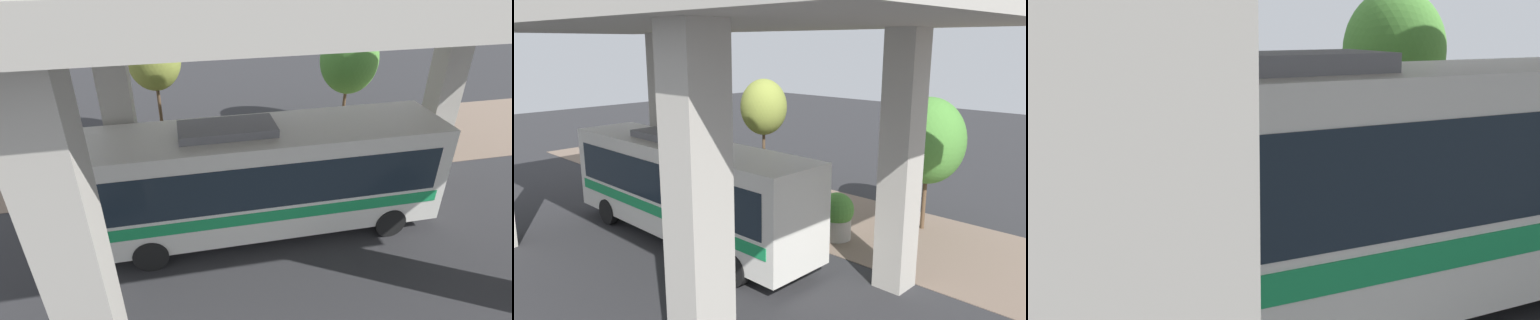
{
  "view_description": "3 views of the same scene",
  "coord_description": "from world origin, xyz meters",
  "views": [
    {
      "loc": [
        12.63,
        -3.84,
        8.39
      ],
      "look_at": [
        0.16,
        -1.24,
        1.19
      ],
      "focal_mm": 28.0,
      "sensor_mm": 36.0,
      "label": 1
    },
    {
      "loc": [
        12.59,
        12.34,
        6.91
      ],
      "look_at": [
        -1.28,
        -1.07,
        2.36
      ],
      "focal_mm": 35.0,
      "sensor_mm": 36.0,
      "label": 2
    },
    {
      "loc": [
        9.52,
        -5.9,
        4.15
      ],
      "look_at": [
        -0.98,
        -0.75,
        1.62
      ],
      "focal_mm": 45.0,
      "sensor_mm": 36.0,
      "label": 3
    }
  ],
  "objects": [
    {
      "name": "sidewalk_strip",
      "position": [
        -3.0,
        0.0,
        0.01
      ],
      "size": [
        6.0,
        40.0,
        0.02
      ],
      "color": "#7A6656",
      "rests_on": "ground"
    },
    {
      "name": "ground_plane",
      "position": [
        0.0,
        0.0,
        0.0
      ],
      "size": [
        80.0,
        80.0,
        0.0
      ],
      "primitive_type": "plane",
      "color": "#2D2D30",
      "rests_on": "ground"
    },
    {
      "name": "planter_extra",
      "position": [
        -1.97,
        -0.56,
        0.74
      ],
      "size": [
        1.14,
        1.14,
        1.52
      ],
      "color": "#ADA89E",
      "rests_on": "ground"
    },
    {
      "name": "planter_front",
      "position": [
        -0.62,
        -1.55,
        0.77
      ],
      "size": [
        1.16,
        1.16,
        1.51
      ],
      "color": "#ADA89E",
      "rests_on": "ground"
    },
    {
      "name": "planter_middle",
      "position": [
        -1.22,
        2.3,
        0.88
      ],
      "size": [
        1.22,
        1.22,
        1.72
      ],
      "color": "#ADA89E",
      "rests_on": "ground"
    },
    {
      "name": "bus",
      "position": [
        2.57,
        -1.49,
        2.05
      ],
      "size": [
        2.55,
        10.86,
        3.79
      ],
      "color": "silver",
      "rests_on": "ground"
    },
    {
      "name": "street_tree_far",
      "position": [
        -4.3,
        4.06,
        3.41
      ],
      "size": [
        2.66,
        2.66,
        5.02
      ],
      "color": "brown",
      "rests_on": "ground"
    },
    {
      "name": "street_tree_near",
      "position": [
        -4.52,
        -4.64,
        3.86
      ],
      "size": [
        2.26,
        2.26,
        5.23
      ],
      "color": "brown",
      "rests_on": "ground"
    },
    {
      "name": "planter_back",
      "position": [
        -1.84,
        -4.58,
        0.8
      ],
      "size": [
        1.35,
        1.35,
        1.65
      ],
      "color": "#ADA89E",
      "rests_on": "ground"
    }
  ]
}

